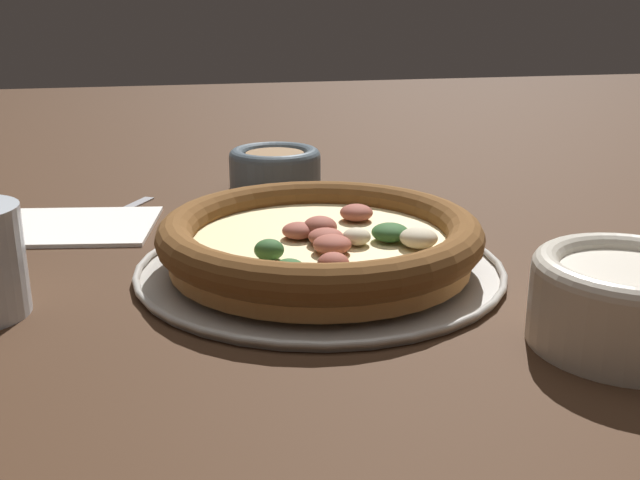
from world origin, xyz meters
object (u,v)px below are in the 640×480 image
object	(u,v)px
pizza_tray	(320,267)
bowl_far	(275,167)
pizza	(321,239)
fork	(102,219)
bowl_near	(628,299)
napkin	(75,224)

from	to	relation	value
pizza_tray	bowl_far	size ratio (longest dim) A/B	2.81
pizza	bowl_far	distance (m)	0.30
bowl_far	fork	distance (m)	0.22
pizza	bowl_far	bearing A→B (deg)	-92.21
bowl_near	pizza	bearing A→B (deg)	-47.17
pizza	bowl_far	size ratio (longest dim) A/B	2.46
bowl_far	fork	bearing A→B (deg)	25.54
bowl_near	bowl_far	world-z (taller)	bowl_near
pizza_tray	bowl_near	xyz separation A→B (m)	(-0.17, 0.18, 0.03)
pizza	napkin	world-z (taller)	pizza
bowl_near	fork	xyz separation A→B (m)	(0.36, -0.39, -0.03)
napkin	bowl_near	bearing A→B (deg)	136.56
pizza_tray	bowl_far	bearing A→B (deg)	-92.30
pizza_tray	fork	world-z (taller)	pizza_tray
pizza	bowl_far	xyz separation A→B (m)	(-0.01, -0.30, -0.00)
napkin	bowl_far	bearing A→B (deg)	-152.54
pizza_tray	pizza	bearing A→B (deg)	115.01
bowl_far	fork	size ratio (longest dim) A/B	0.72
bowl_near	napkin	xyz separation A→B (m)	(0.38, -0.36, -0.03)
pizza	fork	distance (m)	0.28
pizza	napkin	bearing A→B (deg)	-40.18
napkin	fork	world-z (taller)	napkin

